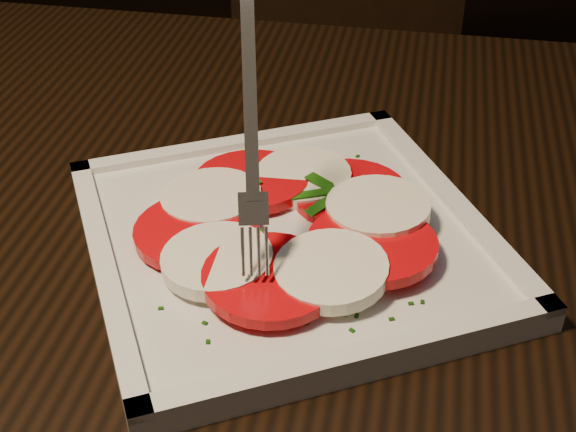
% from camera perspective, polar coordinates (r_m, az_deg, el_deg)
% --- Properties ---
extents(table, '(1.30, 0.96, 0.75)m').
position_cam_1_polar(table, '(0.67, 5.74, -8.27)').
color(table, black).
rests_on(table, ground).
extents(chair, '(0.49, 0.49, 0.93)m').
position_cam_1_polar(chair, '(1.41, 5.03, 11.18)').
color(chair, black).
rests_on(chair, ground).
extents(plate, '(0.36, 0.36, 0.01)m').
position_cam_1_polar(plate, '(0.58, -0.00, -1.80)').
color(plate, silver).
rests_on(plate, table).
extents(caprese_salad, '(0.21, 0.23, 0.02)m').
position_cam_1_polar(caprese_salad, '(0.57, 0.00, -0.43)').
color(caprese_salad, red).
rests_on(caprese_salad, plate).
extents(fork, '(0.05, 0.10, 0.15)m').
position_cam_1_polar(fork, '(0.52, -2.65, 6.26)').
color(fork, white).
rests_on(fork, caprese_salad).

